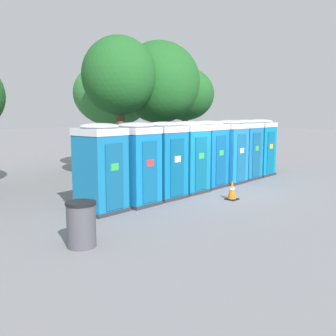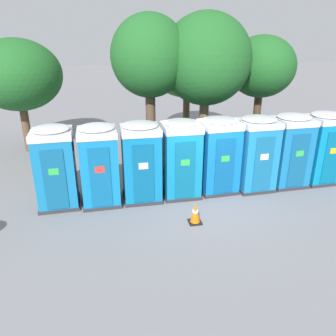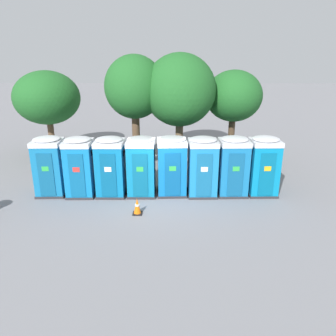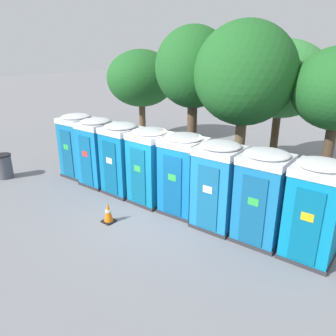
{
  "view_description": "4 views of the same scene",
  "coord_description": "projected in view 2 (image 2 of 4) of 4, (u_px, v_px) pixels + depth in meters",
  "views": [
    {
      "loc": [
        -11.34,
        -8.45,
        2.82
      ],
      "look_at": [
        -1.72,
        0.47,
        0.98
      ],
      "focal_mm": 42.0,
      "sensor_mm": 36.0,
      "label": 1
    },
    {
      "loc": [
        -2.97,
        -9.19,
        4.88
      ],
      "look_at": [
        -1.08,
        0.48,
        0.97
      ],
      "focal_mm": 35.0,
      "sensor_mm": 36.0,
      "label": 2
    },
    {
      "loc": [
        0.64,
        -12.6,
        5.72
      ],
      "look_at": [
        0.47,
        0.52,
        1.19
      ],
      "focal_mm": 35.0,
      "sensor_mm": 36.0,
      "label": 3
    },
    {
      "loc": [
        6.26,
        -7.04,
        4.91
      ],
      "look_at": [
        0.08,
        0.51,
        1.36
      ],
      "focal_mm": 35.0,
      "sensor_mm": 36.0,
      "label": 4
    }
  ],
  "objects": [
    {
      "name": "ground_plane",
      "position": [
        203.0,
        198.0,
        10.71
      ],
      "size": [
        120.0,
        120.0,
        0.0
      ],
      "primitive_type": "plane",
      "color": "slate"
    },
    {
      "name": "portapotty_0",
      "position": [
        55.0,
        167.0,
        9.86
      ],
      "size": [
        1.25,
        1.25,
        2.54
      ],
      "color": "#2D2D33",
      "rests_on": "ground"
    },
    {
      "name": "portapotty_1",
      "position": [
        99.0,
        165.0,
        10.02
      ],
      "size": [
        1.2,
        1.23,
        2.54
      ],
      "color": "#2D2D33",
      "rests_on": "ground"
    },
    {
      "name": "portapotty_2",
      "position": [
        141.0,
        161.0,
        10.28
      ],
      "size": [
        1.21,
        1.21,
        2.54
      ],
      "color": "#2D2D33",
      "rests_on": "ground"
    },
    {
      "name": "portapotty_3",
      "position": [
        181.0,
        158.0,
        10.55
      ],
      "size": [
        1.19,
        1.21,
        2.54
      ],
      "color": "#2D2D33",
      "rests_on": "ground"
    },
    {
      "name": "portapotty_4",
      "position": [
        218.0,
        155.0,
        10.87
      ],
      "size": [
        1.3,
        1.26,
        2.54
      ],
      "color": "#2D2D33",
      "rests_on": "ground"
    },
    {
      "name": "portapotty_5",
      "position": [
        256.0,
        153.0,
        11.03
      ],
      "size": [
        1.26,
        1.24,
        2.54
      ],
      "color": "#2D2D33",
      "rests_on": "ground"
    },
    {
      "name": "portapotty_6",
      "position": [
        289.0,
        150.0,
        11.33
      ],
      "size": [
        1.28,
        1.24,
        2.54
      ],
      "color": "#2D2D33",
      "rests_on": "ground"
    },
    {
      "name": "portapotty_7",
      "position": [
        322.0,
        147.0,
        11.6
      ],
      "size": [
        1.24,
        1.23,
        2.54
      ],
      "color": "#2D2D33",
      "rests_on": "ground"
    },
    {
      "name": "street_tree_0",
      "position": [
        18.0,
        75.0,
        14.03
      ],
      "size": [
        3.73,
        3.73,
        4.93
      ],
      "color": "brown",
      "rests_on": "ground"
    },
    {
      "name": "street_tree_1",
      "position": [
        261.0,
        68.0,
        14.05
      ],
      "size": [
        2.89,
        2.89,
        5.05
      ],
      "color": "#4C3826",
      "rests_on": "ground"
    },
    {
      "name": "street_tree_2",
      "position": [
        206.0,
        60.0,
        12.58
      ],
      "size": [
        3.48,
        3.48,
        5.87
      ],
      "color": "brown",
      "rests_on": "ground"
    },
    {
      "name": "street_tree_3",
      "position": [
        149.0,
        58.0,
        12.21
      ],
      "size": [
        2.91,
        2.91,
        5.79
      ],
      "color": "brown",
      "rests_on": "ground"
    },
    {
      "name": "street_tree_4",
      "position": [
        187.0,
        64.0,
        15.61
      ],
      "size": [
        3.85,
        3.85,
        5.34
      ],
      "color": "#4C3826",
      "rests_on": "ground"
    },
    {
      "name": "traffic_cone",
      "position": [
        195.0,
        213.0,
        9.2
      ],
      "size": [
        0.36,
        0.36,
        0.64
      ],
      "color": "black",
      "rests_on": "ground"
    }
  ]
}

